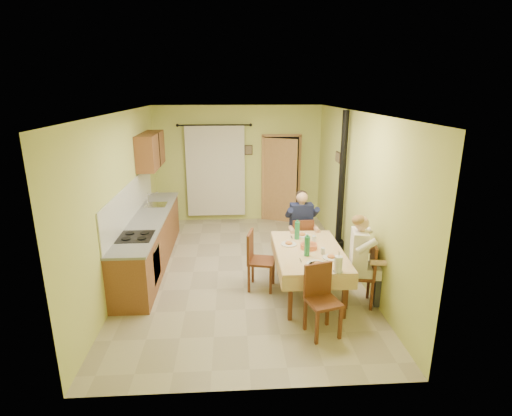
{
  "coord_description": "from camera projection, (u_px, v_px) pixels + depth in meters",
  "views": [
    {
      "loc": [
        -0.17,
        -6.61,
        3.17
      ],
      "look_at": [
        0.25,
        0.1,
        1.15
      ],
      "focal_mm": 28.0,
      "sensor_mm": 36.0,
      "label": 1
    }
  ],
  "objects": [
    {
      "name": "floor",
      "position": [
        243.0,
        270.0,
        7.24
      ],
      "size": [
        4.0,
        6.0,
        0.01
      ],
      "primitive_type": "cube",
      "color": "tan",
      "rests_on": "ground"
    },
    {
      "name": "room_shell",
      "position": [
        242.0,
        172.0,
        6.71
      ],
      "size": [
        4.04,
        6.04,
        2.82
      ],
      "color": "#CCD46D",
      "rests_on": "ground"
    },
    {
      "name": "kitchen_run",
      "position": [
        150.0,
        240.0,
        7.38
      ],
      "size": [
        0.64,
        3.64,
        1.56
      ],
      "color": "brown",
      "rests_on": "ground"
    },
    {
      "name": "upper_cabinets",
      "position": [
        151.0,
        150.0,
        8.19
      ],
      "size": [
        0.35,
        1.4,
        0.7
      ],
      "primitive_type": "cube",
      "color": "brown",
      "rests_on": "room_shell"
    },
    {
      "name": "curtain",
      "position": [
        216.0,
        171.0,
        9.61
      ],
      "size": [
        1.7,
        0.07,
        2.22
      ],
      "color": "black",
      "rests_on": "ground"
    },
    {
      "name": "doorway",
      "position": [
        281.0,
        179.0,
        9.76
      ],
      "size": [
        0.96,
        0.4,
        2.15
      ],
      "color": "black",
      "rests_on": "ground"
    },
    {
      "name": "dining_table",
      "position": [
        308.0,
        272.0,
        6.31
      ],
      "size": [
        1.06,
        1.75,
        0.76
      ],
      "rotation": [
        0.0,
        0.0,
        -0.01
      ],
      "color": "tan",
      "rests_on": "ground"
    },
    {
      "name": "tableware",
      "position": [
        311.0,
        248.0,
        6.09
      ],
      "size": [
        0.8,
        1.59,
        0.33
      ],
      "color": "white",
      "rests_on": "dining_table"
    },
    {
      "name": "chair_far",
      "position": [
        301.0,
        251.0,
        7.38
      ],
      "size": [
        0.39,
        0.39,
        0.93
      ],
      "rotation": [
        0.0,
        0.0,
        0.03
      ],
      "color": "#5C2E19",
      "rests_on": "ground"
    },
    {
      "name": "chair_near",
      "position": [
        322.0,
        314.0,
        5.3
      ],
      "size": [
        0.49,
        0.49,
        0.96
      ],
      "rotation": [
        0.0,
        0.0,
        3.41
      ],
      "color": "#5C2E19",
      "rests_on": "ground"
    },
    {
      "name": "chair_right",
      "position": [
        359.0,
        286.0,
        6.05
      ],
      "size": [
        0.49,
        0.49,
        0.98
      ],
      "rotation": [
        0.0,
        0.0,
        1.38
      ],
      "color": "#5C2E19",
      "rests_on": "ground"
    },
    {
      "name": "chair_left",
      "position": [
        261.0,
        272.0,
        6.53
      ],
      "size": [
        0.5,
        0.5,
        0.97
      ],
      "rotation": [
        0.0,
        0.0,
        -1.8
      ],
      "color": "#5C2E19",
      "rests_on": "ground"
    },
    {
      "name": "man_far",
      "position": [
        302.0,
        220.0,
        7.22
      ],
      "size": [
        0.59,
        0.47,
        1.39
      ],
      "rotation": [
        0.0,
        0.0,
        0.03
      ],
      "color": "#141938",
      "rests_on": "chair_far"
    },
    {
      "name": "man_right",
      "position": [
        361.0,
        250.0,
        5.89
      ],
      "size": [
        0.53,
        0.63,
        1.39
      ],
      "rotation": [
        0.0,
        0.0,
        1.38
      ],
      "color": "silver",
      "rests_on": "chair_right"
    },
    {
      "name": "stove_flue",
      "position": [
        340.0,
        205.0,
        7.63
      ],
      "size": [
        0.24,
        0.24,
        2.8
      ],
      "color": "black",
      "rests_on": "ground"
    },
    {
      "name": "picture_back",
      "position": [
        249.0,
        150.0,
        9.59
      ],
      "size": [
        0.19,
        0.03,
        0.23
      ],
      "primitive_type": "cube",
      "color": "black",
      "rests_on": "room_shell"
    },
    {
      "name": "picture_right",
      "position": [
        338.0,
        157.0,
        7.97
      ],
      "size": [
        0.03,
        0.31,
        0.21
      ],
      "primitive_type": "cube",
      "color": "brown",
      "rests_on": "room_shell"
    }
  ]
}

